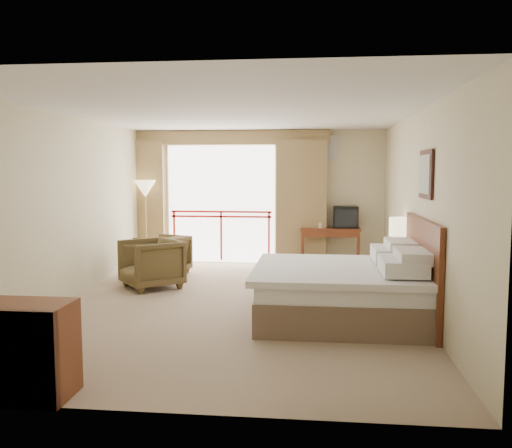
# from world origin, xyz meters

# --- Properties ---
(floor) EXTENTS (7.00, 7.00, 0.00)m
(floor) POSITION_xyz_m (0.00, 0.00, 0.00)
(floor) COLOR gray
(floor) RESTS_ON ground
(ceiling) EXTENTS (7.00, 7.00, 0.00)m
(ceiling) POSITION_xyz_m (0.00, 0.00, 2.70)
(ceiling) COLOR white
(ceiling) RESTS_ON wall_back
(wall_back) EXTENTS (5.00, 0.00, 5.00)m
(wall_back) POSITION_xyz_m (0.00, 3.50, 1.35)
(wall_back) COLOR beige
(wall_back) RESTS_ON ground
(wall_front) EXTENTS (5.00, 0.00, 5.00)m
(wall_front) POSITION_xyz_m (0.00, -3.50, 1.35)
(wall_front) COLOR beige
(wall_front) RESTS_ON ground
(wall_left) EXTENTS (0.00, 7.00, 7.00)m
(wall_left) POSITION_xyz_m (-2.50, 0.00, 1.35)
(wall_left) COLOR beige
(wall_left) RESTS_ON ground
(wall_right) EXTENTS (0.00, 7.00, 7.00)m
(wall_right) POSITION_xyz_m (2.50, 0.00, 1.35)
(wall_right) COLOR beige
(wall_right) RESTS_ON ground
(balcony_door) EXTENTS (2.40, 0.00, 2.40)m
(balcony_door) POSITION_xyz_m (-0.80, 3.48, 1.20)
(balcony_door) COLOR white
(balcony_door) RESTS_ON wall_back
(balcony_railing) EXTENTS (2.09, 0.03, 1.02)m
(balcony_railing) POSITION_xyz_m (-0.80, 3.46, 0.81)
(balcony_railing) COLOR #B51C0F
(balcony_railing) RESTS_ON wall_back
(curtain_left) EXTENTS (1.00, 0.26, 2.50)m
(curtain_left) POSITION_xyz_m (-2.45, 3.35, 1.25)
(curtain_left) COLOR olive
(curtain_left) RESTS_ON wall_back
(curtain_right) EXTENTS (1.00, 0.26, 2.50)m
(curtain_right) POSITION_xyz_m (0.85, 3.35, 1.25)
(curtain_right) COLOR olive
(curtain_right) RESTS_ON wall_back
(valance) EXTENTS (4.40, 0.22, 0.28)m
(valance) POSITION_xyz_m (-0.80, 3.38, 2.55)
(valance) COLOR olive
(valance) RESTS_ON wall_back
(hvac_vent) EXTENTS (0.50, 0.04, 0.50)m
(hvac_vent) POSITION_xyz_m (1.30, 3.47, 2.35)
(hvac_vent) COLOR silver
(hvac_vent) RESTS_ON wall_back
(bed) EXTENTS (2.13, 2.06, 0.97)m
(bed) POSITION_xyz_m (1.50, -0.60, 0.38)
(bed) COLOR brown
(bed) RESTS_ON floor
(headboard) EXTENTS (0.06, 2.10, 1.30)m
(headboard) POSITION_xyz_m (2.46, -0.60, 0.65)
(headboard) COLOR #582311
(headboard) RESTS_ON wall_right
(framed_art) EXTENTS (0.04, 0.72, 0.60)m
(framed_art) POSITION_xyz_m (2.47, -0.60, 1.85)
(framed_art) COLOR black
(framed_art) RESTS_ON wall_right
(nightstand) EXTENTS (0.38, 0.45, 0.54)m
(nightstand) POSITION_xyz_m (2.43, 0.94, 0.27)
(nightstand) COLOR #582311
(nightstand) RESTS_ON floor
(table_lamp) EXTENTS (0.35, 0.35, 0.61)m
(table_lamp) POSITION_xyz_m (2.43, 0.99, 1.02)
(table_lamp) COLOR tan
(table_lamp) RESTS_ON nightstand
(phone) EXTENTS (0.18, 0.15, 0.07)m
(phone) POSITION_xyz_m (2.38, 0.79, 0.58)
(phone) COLOR black
(phone) RESTS_ON nightstand
(desk) EXTENTS (1.17, 0.57, 0.77)m
(desk) POSITION_xyz_m (1.43, 3.34, 0.60)
(desk) COLOR #582311
(desk) RESTS_ON floor
(tv) EXTENTS (0.48, 0.38, 0.43)m
(tv) POSITION_xyz_m (1.73, 3.28, 0.98)
(tv) COLOR black
(tv) RESTS_ON desk
(coffee_maker) EXTENTS (0.15, 0.15, 0.28)m
(coffee_maker) POSITION_xyz_m (1.08, 3.29, 0.90)
(coffee_maker) COLOR black
(coffee_maker) RESTS_ON desk
(cup) EXTENTS (0.09, 0.09, 0.11)m
(cup) POSITION_xyz_m (1.23, 3.24, 0.81)
(cup) COLOR white
(cup) RESTS_ON desk
(wastebasket) EXTENTS (0.31, 0.31, 0.31)m
(wastebasket) POSITION_xyz_m (0.92, 2.48, 0.15)
(wastebasket) COLOR black
(wastebasket) RESTS_ON floor
(armchair_far) EXTENTS (1.03, 1.02, 0.72)m
(armchair_far) POSITION_xyz_m (-1.64, 2.07, 0.00)
(armchair_far) COLOR #48391E
(armchair_far) RESTS_ON floor
(armchair_near) EXTENTS (1.21, 1.20, 0.79)m
(armchair_near) POSITION_xyz_m (-1.51, 0.92, 0.00)
(armchair_near) COLOR #48391E
(armchair_near) RESTS_ON floor
(side_table) EXTENTS (0.46, 0.46, 0.50)m
(side_table) POSITION_xyz_m (-1.71, 1.51, 0.35)
(side_table) COLOR black
(side_table) RESTS_ON floor
(book) EXTENTS (0.21, 0.24, 0.02)m
(book) POSITION_xyz_m (-1.71, 1.51, 0.51)
(book) COLOR white
(book) RESTS_ON side_table
(floor_lamp) EXTENTS (0.43, 0.43, 1.70)m
(floor_lamp) POSITION_xyz_m (-2.27, 3.08, 1.46)
(floor_lamp) COLOR tan
(floor_lamp) RESTS_ON floor
(dresser) EXTENTS (1.21, 0.51, 0.80)m
(dresser) POSITION_xyz_m (-1.50, -3.33, 0.40)
(dresser) COLOR #582311
(dresser) RESTS_ON floor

